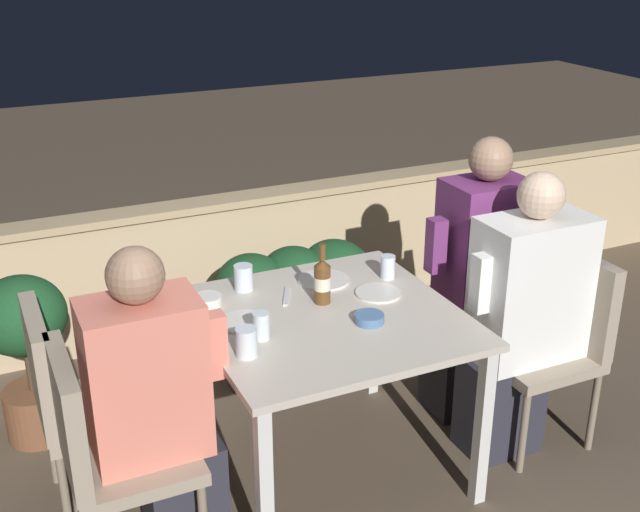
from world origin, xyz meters
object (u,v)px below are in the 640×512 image
object	(u,v)px
chair_left_far	(72,392)
chair_right_near	(556,331)
beer_bottle	(322,280)
person_white_polo	(522,318)
chair_right_far	(508,300)
person_coral_top	(158,407)
potted_plant	(25,342)
chair_left_near	(102,443)
person_purple_stripe	(475,278)

from	to	relation	value
chair_left_far	chair_right_near	world-z (taller)	same
beer_bottle	chair_left_far	bearing A→B (deg)	175.16
person_white_polo	chair_right_far	xyz separation A→B (m)	(0.20, 0.34, -0.11)
chair_right_near	person_white_polo	world-z (taller)	person_white_polo
person_coral_top	chair_right_near	bearing A→B (deg)	-0.44
chair_right_near	potted_plant	bearing A→B (deg)	155.78
person_coral_top	chair_right_far	world-z (taller)	person_coral_top
beer_bottle	chair_right_far	bearing A→B (deg)	2.58
chair_right_near	potted_plant	world-z (taller)	chair_right_near
chair_right_far	chair_left_far	bearing A→B (deg)	178.83
potted_plant	chair_left_far	bearing A→B (deg)	-78.72
chair_left_near	chair_left_far	xyz separation A→B (m)	(-0.04, 0.36, 0.00)
person_coral_top	chair_right_far	size ratio (longest dim) A/B	1.40
chair_right_near	beer_bottle	bearing A→B (deg)	163.26
chair_left_near	potted_plant	world-z (taller)	chair_left_near
person_coral_top	beer_bottle	distance (m)	0.83
person_white_polo	potted_plant	size ratio (longest dim) A/B	1.61
chair_left_near	chair_right_far	size ratio (longest dim) A/B	1.00
chair_left_far	potted_plant	distance (m)	0.57
person_coral_top	person_purple_stripe	size ratio (longest dim) A/B	0.92
chair_left_near	person_white_polo	xyz separation A→B (m)	(1.73, -0.01, 0.11)
chair_right_near	person_white_polo	size ratio (longest dim) A/B	0.69
chair_left_near	chair_right_near	xyz separation A→B (m)	(1.92, -0.01, 0.00)
chair_left_near	chair_left_far	bearing A→B (deg)	96.50
chair_right_near	chair_right_far	xyz separation A→B (m)	(-0.00, 0.34, 0.00)
person_white_polo	person_purple_stripe	bearing A→B (deg)	89.75
person_purple_stripe	beer_bottle	distance (m)	0.79
person_white_polo	chair_right_far	distance (m)	0.40
potted_plant	chair_right_far	bearing A→B (deg)	-16.06
chair_left_far	chair_right_far	size ratio (longest dim) A/B	1.00
chair_right_near	beer_bottle	xyz separation A→B (m)	(-0.97, 0.29, 0.30)
chair_left_far	beer_bottle	size ratio (longest dim) A/B	3.38
chair_left_far	person_purple_stripe	world-z (taller)	person_purple_stripe
person_purple_stripe	beer_bottle	size ratio (longest dim) A/B	5.15
person_coral_top	beer_bottle	world-z (taller)	person_coral_top
chair_left_near	chair_right_far	bearing A→B (deg)	9.54
chair_left_far	potted_plant	bearing A→B (deg)	101.28
beer_bottle	person_white_polo	bearing A→B (deg)	-20.65
potted_plant	chair_right_near	bearing A→B (deg)	-24.22
beer_bottle	person_purple_stripe	bearing A→B (deg)	3.22
person_white_polo	chair_right_near	bearing A→B (deg)	-0.00
chair_left_near	chair_right_far	distance (m)	1.95
chair_left_near	chair_right_far	xyz separation A→B (m)	(1.92, 0.32, 0.00)
chair_left_near	potted_plant	bearing A→B (deg)	99.41
person_purple_stripe	potted_plant	world-z (taller)	person_purple_stripe
person_coral_top	person_white_polo	bearing A→B (deg)	-0.49
chair_right_near	beer_bottle	size ratio (longest dim) A/B	3.38
beer_bottle	potted_plant	xyz separation A→B (m)	(-1.10, 0.64, -0.34)
chair_right_near	chair_right_far	size ratio (longest dim) A/B	1.00
person_purple_stripe	potted_plant	distance (m)	1.98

